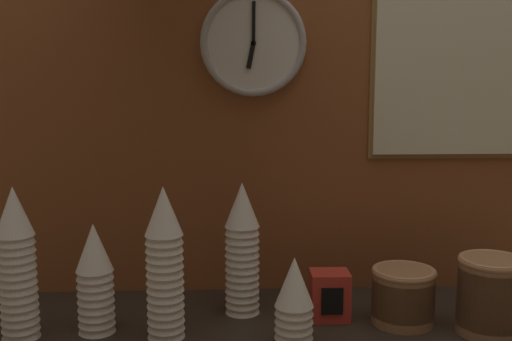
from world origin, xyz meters
name	(u,v)px	position (x,y,z in m)	size (l,w,h in m)	color
ground_plane	(276,333)	(0.00, 0.00, -0.02)	(1.60, 0.56, 0.04)	black
wall_tiled_back	(270,99)	(0.00, 0.27, 0.53)	(1.60, 0.03, 1.05)	brown
cup_stack_left	(95,278)	(-0.42, -0.02, 0.13)	(0.09, 0.09, 0.26)	white
cup_stack_center	(242,248)	(-0.08, 0.08, 0.17)	(0.09, 0.09, 0.33)	white
cup_stack_far_left	(17,263)	(-0.59, -0.04, 0.18)	(0.09, 0.09, 0.35)	white
cup_stack_center_left	(165,263)	(-0.26, -0.06, 0.18)	(0.09, 0.09, 0.35)	white
cup_stack_center_right	(294,302)	(0.03, -0.12, 0.10)	(0.09, 0.09, 0.20)	white
bowl_stack_right	(403,294)	(0.31, 0.00, 0.07)	(0.15, 0.15, 0.14)	#996B47
bowl_stack_far_right	(491,294)	(0.49, -0.07, 0.09)	(0.15, 0.15, 0.18)	#996B47
wall_clock	(253,43)	(-0.04, 0.23, 0.67)	(0.28, 0.03, 0.28)	white
menu_board	(451,53)	(0.48, 0.24, 0.65)	(0.43, 0.01, 0.56)	olive
napkin_dispenser	(330,295)	(0.13, 0.03, 0.06)	(0.09, 0.08, 0.12)	red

